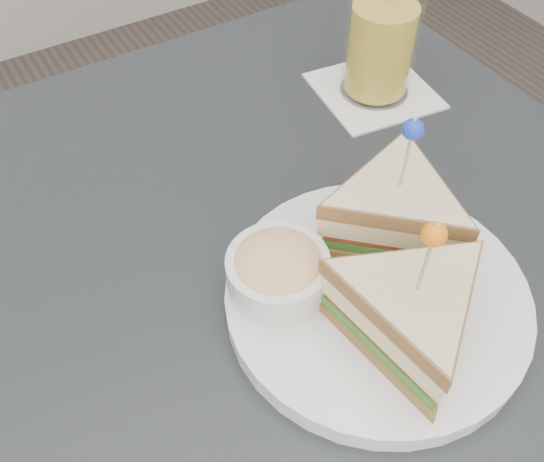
# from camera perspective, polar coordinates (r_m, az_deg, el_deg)

# --- Properties ---
(table) EXTENTS (0.80, 0.80, 0.75)m
(table) POSITION_cam_1_polar(r_m,az_deg,el_deg) (0.60, -0.32, -8.95)
(table) COLOR black
(table) RESTS_ON ground
(plate_meal) EXTENTS (0.29, 0.29, 0.15)m
(plate_meal) POSITION_cam_1_polar(r_m,az_deg,el_deg) (0.50, 10.49, -3.50)
(plate_meal) COLOR silver
(plate_meal) RESTS_ON table
(drink_set) EXTENTS (0.14, 0.14, 0.16)m
(drink_set) POSITION_cam_1_polar(r_m,az_deg,el_deg) (0.70, 10.30, 17.52)
(drink_set) COLOR white
(drink_set) RESTS_ON table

